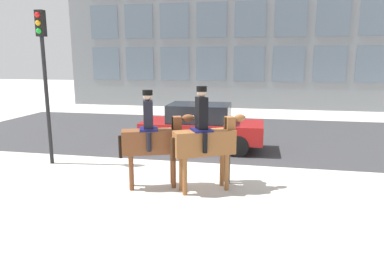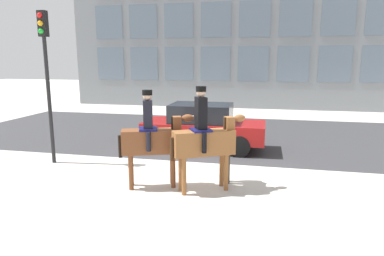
% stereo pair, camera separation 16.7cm
% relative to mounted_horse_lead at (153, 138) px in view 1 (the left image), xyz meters
% --- Properties ---
extents(ground_plane, '(80.00, 80.00, 0.00)m').
position_rel_mounted_horse_lead_xyz_m(ground_plane, '(0.60, 1.71, -1.23)').
color(ground_plane, beige).
extents(road_surface, '(22.02, 8.50, 0.01)m').
position_rel_mounted_horse_lead_xyz_m(road_surface, '(0.60, 6.46, -1.23)').
color(road_surface, '#38383A').
rests_on(road_surface, ground_plane).
extents(mounted_horse_lead, '(1.77, 0.90, 2.40)m').
position_rel_mounted_horse_lead_xyz_m(mounted_horse_lead, '(0.00, 0.00, 0.00)').
color(mounted_horse_lead, brown).
rests_on(mounted_horse_lead, ground_plane).
extents(mounted_horse_companion, '(1.71, 1.12, 2.51)m').
position_rel_mounted_horse_lead_xyz_m(mounted_horse_companion, '(1.29, 0.02, 0.04)').
color(mounted_horse_companion, brown).
rests_on(mounted_horse_companion, ground_plane).
extents(pedestrian_bystander, '(0.78, 0.66, 1.59)m').
position_rel_mounted_horse_lead_xyz_m(pedestrian_bystander, '(1.73, 0.64, -0.30)').
color(pedestrian_bystander, '#332D28').
rests_on(pedestrian_bystander, ground_plane).
extents(street_car_near_lane, '(4.19, 1.78, 1.60)m').
position_rel_mounted_horse_lead_xyz_m(street_car_near_lane, '(0.55, 3.87, -0.40)').
color(street_car_near_lane, maroon).
rests_on(street_car_near_lane, ground_plane).
extents(traffic_light, '(0.24, 0.29, 4.47)m').
position_rel_mounted_horse_lead_xyz_m(traffic_light, '(-3.64, 1.27, 1.74)').
color(traffic_light, black).
rests_on(traffic_light, ground_plane).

